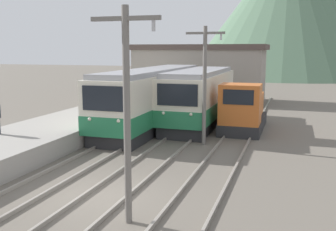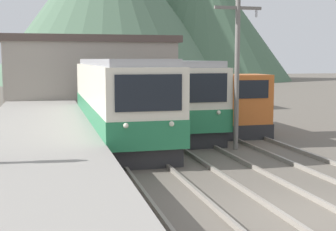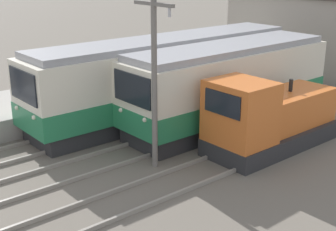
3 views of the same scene
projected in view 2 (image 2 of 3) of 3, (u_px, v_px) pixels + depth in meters
name	position (u px, v px, depth m)	size (l,w,h in m)	color
ground_plane	(306.00, 218.00, 11.00)	(200.00, 200.00, 0.00)	#665E54
platform_left	(29.00, 222.00, 9.39)	(4.50, 54.00, 0.95)	gray
track_left	(201.00, 225.00, 10.34)	(1.54, 60.00, 0.14)	gray
track_center	(313.00, 215.00, 11.04)	(1.54, 60.00, 0.14)	gray
commuter_train_left	(117.00, 101.00, 22.23)	(2.84, 14.43, 3.73)	#28282B
commuter_train_center	(168.00, 99.00, 24.04)	(2.84, 10.71, 3.64)	#28282B
shunting_locomotive	(229.00, 108.00, 23.96)	(2.40, 5.99, 3.00)	#28282B
catenary_mast_mid	(237.00, 68.00, 19.01)	(2.00, 0.20, 6.11)	slate
station_building	(90.00, 72.00, 35.01)	(12.60, 6.30, 5.41)	gray
mountain_backdrop	(147.00, 8.00, 79.36)	(52.62, 39.39, 25.84)	#47664C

